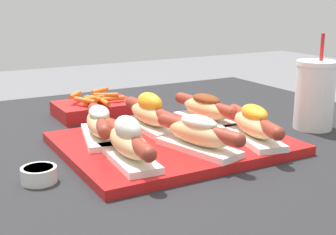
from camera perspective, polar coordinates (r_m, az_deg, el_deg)
name	(u,v)px	position (r m, az deg, el deg)	size (l,w,h in m)	color
serving_tray	(173,143)	(0.94, 0.60, -3.16)	(0.43, 0.35, 0.02)	red
hot_dog_0	(128,141)	(0.81, -4.88, -2.92)	(0.07, 0.21, 0.08)	white
hot_dog_1	(199,133)	(0.86, 3.75, -1.95)	(0.10, 0.21, 0.07)	white
hot_dog_2	(254,124)	(0.93, 10.42, -0.80)	(0.10, 0.21, 0.07)	white
hot_dog_3	(99,123)	(0.94, -8.41, -0.67)	(0.10, 0.21, 0.07)	white
hot_dog_4	(150,113)	(1.00, -2.22, 0.54)	(0.06, 0.21, 0.08)	white
hot_dog_5	(205,108)	(1.05, 4.54, 1.11)	(0.08, 0.21, 0.07)	white
sauce_bowl	(39,174)	(0.80, -15.46, -6.64)	(0.06, 0.06, 0.03)	silver
drink_cup	(315,95)	(1.11, 17.46, 2.65)	(0.09, 0.09, 0.22)	white
fries_basket	(95,108)	(1.20, -8.84, 1.15)	(0.20, 0.14, 0.06)	red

